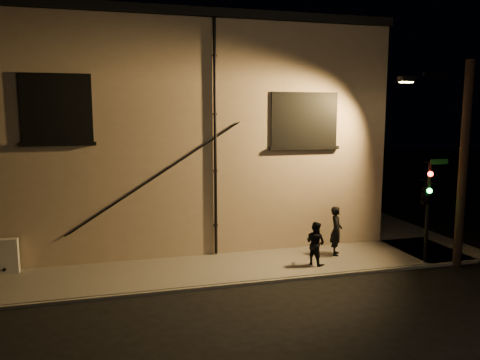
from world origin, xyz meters
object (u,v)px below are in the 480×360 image
object	(u,v)px
streetlamp_pole	(460,159)
pedestrian_b	(315,243)
pedestrian_a	(336,231)
traffic_signal	(426,194)

from	to	relation	value
streetlamp_pole	pedestrian_b	bearing A→B (deg)	168.00
pedestrian_a	pedestrian_b	size ratio (longest dim) A/B	1.20
traffic_signal	streetlamp_pole	world-z (taller)	streetlamp_pole
pedestrian_a	pedestrian_b	bearing A→B (deg)	149.57
pedestrian_a	pedestrian_b	xyz separation A→B (m)	(-1.17, -0.81, -0.15)
pedestrian_a	pedestrian_b	world-z (taller)	pedestrian_a
pedestrian_a	streetlamp_pole	xyz separation A→B (m)	(3.56, -1.82, 2.70)
pedestrian_b	streetlamp_pole	xyz separation A→B (m)	(4.74, -1.01, 2.85)
pedestrian_a	traffic_signal	xyz separation A→B (m)	(2.50, -1.56, 1.51)
pedestrian_b	streetlamp_pole	distance (m)	5.62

